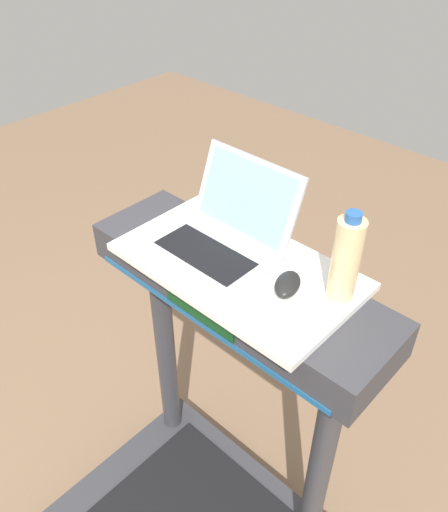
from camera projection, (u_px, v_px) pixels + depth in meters
The scene contains 4 objects.
desk_board at pixel (237, 266), 1.37m from camera, with size 0.64×0.37×0.02m, color white.
laptop at pixel (222, 235), 1.38m from camera, with size 0.33×0.30×0.22m.
computer_mouse at pixel (288, 284), 1.27m from camera, with size 0.06×0.10×0.03m, color black.
water_bottle at pixel (346, 259), 1.19m from camera, with size 0.07×0.07×0.24m.
Camera 1 is at (0.71, -0.10, 2.01)m, focal length 36.52 mm.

